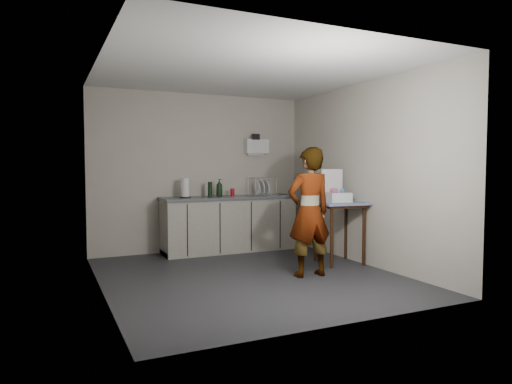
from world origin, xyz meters
name	(u,v)px	position (x,y,z in m)	size (l,w,h in m)	color
ground	(249,276)	(0.00, 0.00, 0.00)	(4.00, 4.00, 0.00)	#2C2D31
wall_back	(200,173)	(0.00, 1.99, 1.30)	(3.60, 0.02, 2.60)	beige
wall_right	(363,174)	(1.79, 0.00, 1.30)	(0.02, 4.00, 2.60)	beige
wall_left	(101,176)	(-1.79, 0.00, 1.30)	(0.02, 4.00, 2.60)	beige
ceiling	(249,71)	(0.00, 0.00, 2.60)	(3.60, 4.00, 0.01)	white
kitchen_counter	(229,225)	(0.40, 1.70, 0.43)	(2.24, 0.62, 0.91)	black
wall_shelf	(256,147)	(1.00, 1.92, 1.75)	(0.42, 0.18, 0.37)	white
side_table	(339,210)	(1.50, 0.15, 0.78)	(0.76, 0.76, 0.89)	#3C1C0D
standing_man	(309,212)	(0.69, -0.33, 0.82)	(0.60, 0.40, 1.65)	#B2A593
soap_bottle	(219,188)	(0.22, 1.67, 1.05)	(0.11, 0.11, 0.29)	black
soda_can	(232,192)	(0.46, 1.70, 0.97)	(0.07, 0.07, 0.13)	red
dark_bottle	(210,189)	(0.06, 1.68, 1.03)	(0.07, 0.07, 0.24)	black
paper_towel	(185,188)	(-0.35, 1.69, 1.06)	(0.17, 0.17, 0.31)	black
dish_rack	(262,191)	(1.01, 1.71, 0.98)	(0.44, 0.33, 0.31)	silver
bakery_box	(336,195)	(1.46, 0.18, 1.00)	(0.38, 0.39, 0.47)	white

